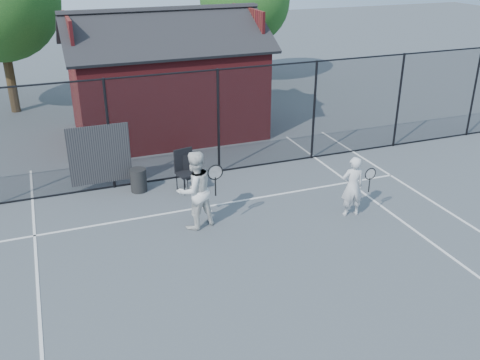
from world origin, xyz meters
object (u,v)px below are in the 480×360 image
object	(u,v)px
player_front	(353,186)
waste_bin	(138,180)
chair_left	(187,172)
clubhouse	(166,87)
chair_right	(193,174)
player_back	(195,190)

from	to	relation	value
player_front	waste_bin	world-z (taller)	player_front
chair_left	clubhouse	bearing A→B (deg)	70.49
chair_left	chair_right	xyz separation A→B (m)	(0.14, 0.00, -0.09)
player_back	waste_bin	distance (m)	2.62
chair_right	waste_bin	xyz separation A→B (m)	(-1.37, 0.43, -0.14)
chair_left	player_front	bearing A→B (deg)	-51.31
player_back	chair_right	xyz separation A→B (m)	(0.50, 1.96, -0.48)
clubhouse	chair_right	distance (m)	5.06
player_front	chair_right	world-z (taller)	player_front
chair_left	chair_right	world-z (taller)	chair_left
clubhouse	player_back	bearing A→B (deg)	-98.67
player_back	chair_left	size ratio (longest dim) A/B	1.70
chair_right	waste_bin	distance (m)	1.45
player_back	clubhouse	bearing A→B (deg)	81.33
waste_bin	player_back	bearing A→B (deg)	-69.97
chair_left	chair_right	size ratio (longest dim) A/B	1.20
clubhouse	player_back	world-z (taller)	clubhouse
chair_right	player_front	bearing A→B (deg)	-37.59
chair_right	waste_bin	bearing A→B (deg)	165.93
chair_right	waste_bin	world-z (taller)	chair_right
player_back	waste_bin	bearing A→B (deg)	110.03
player_front	waste_bin	bearing A→B (deg)	144.94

